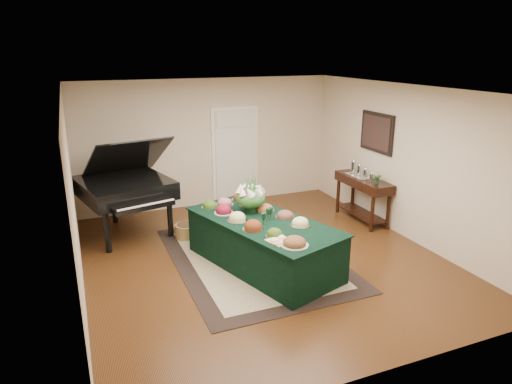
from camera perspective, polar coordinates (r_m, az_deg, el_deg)
name	(u,v)px	position (r m, az deg, el deg)	size (l,w,h in m)	color
ground	(263,258)	(7.53, 0.87, -8.29)	(6.00, 6.00, 0.00)	black
area_rug	(254,258)	(7.53, -0.30, -8.21)	(2.50, 3.49, 0.01)	black
kitchen_doorway	(235,156)	(10.02, -2.61, 4.49)	(1.05, 0.07, 2.10)	white
buffet_table	(263,243)	(7.12, 0.89, -6.43)	(1.92, 2.79, 0.77)	black
food_platters	(255,215)	(7.05, -0.17, -2.93)	(1.30, 2.43, 0.12)	silver
cutting_board	(279,239)	(6.24, 2.86, -5.83)	(0.38, 0.38, 0.10)	tan
green_goblets	(268,215)	(6.93, 1.45, -2.91)	(0.27, 0.26, 0.18)	black
floral_centerpiece	(251,195)	(7.25, -0.66, -0.35)	(0.48, 0.48, 0.48)	black
grand_piano	(125,187)	(8.53, -16.04, 0.65)	(1.81, 2.01, 1.79)	black
wicker_basket	(186,231)	(8.36, -8.71, -4.85)	(0.40, 0.40, 0.25)	olive
mahogany_sideboard	(363,187)	(9.15, 13.23, 0.56)	(0.45, 1.39, 0.88)	black
tea_service	(361,171)	(9.15, 12.97, 2.60)	(0.34, 0.74, 0.30)	silver
pink_bouquet	(377,176)	(8.75, 14.91, 1.96)	(0.17, 0.17, 0.22)	black
wall_painting	(377,132)	(9.04, 14.86, 7.21)	(0.05, 0.95, 0.75)	black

